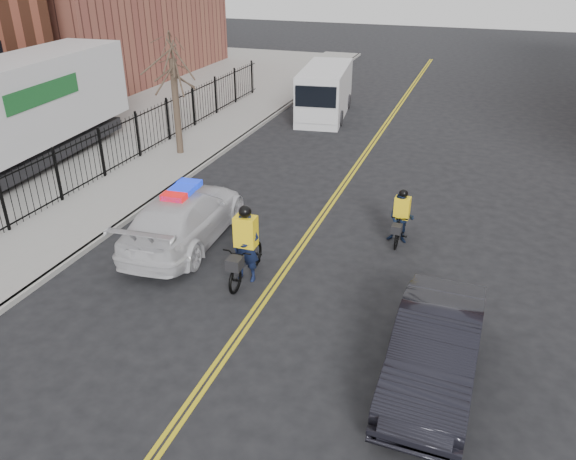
# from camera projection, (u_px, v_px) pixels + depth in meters

# --- Properties ---
(ground) EXTENTS (120.00, 120.00, 0.00)m
(ground) POSITION_uv_depth(u_px,v_px,m) (253.00, 315.00, 13.94)
(ground) COLOR black
(ground) RESTS_ON ground
(center_line_left) EXTENTS (0.10, 60.00, 0.01)m
(center_line_left) POSITION_uv_depth(u_px,v_px,m) (334.00, 195.00, 20.70)
(center_line_left) COLOR gold
(center_line_left) RESTS_ON ground
(center_line_right) EXTENTS (0.10, 60.00, 0.01)m
(center_line_right) POSITION_uv_depth(u_px,v_px,m) (339.00, 195.00, 20.65)
(center_line_right) COLOR gold
(center_line_right) RESTS_ON ground
(sidewalk) EXTENTS (3.00, 60.00, 0.15)m
(sidewalk) POSITION_uv_depth(u_px,v_px,m) (159.00, 169.00, 22.87)
(sidewalk) COLOR gray
(sidewalk) RESTS_ON ground
(curb) EXTENTS (0.20, 60.00, 0.15)m
(curb) POSITION_uv_depth(u_px,v_px,m) (191.00, 174.00, 22.43)
(curb) COLOR gray
(curb) RESTS_ON ground
(iron_fence) EXTENTS (0.12, 28.00, 2.00)m
(iron_fence) POSITION_uv_depth(u_px,v_px,m) (124.00, 144.00, 22.90)
(iron_fence) COLOR black
(iron_fence) RESTS_ON ground
(street_tree) EXTENTS (3.20, 3.20, 4.80)m
(street_tree) POSITION_uv_depth(u_px,v_px,m) (173.00, 74.00, 23.03)
(street_tree) COLOR #382D21
(street_tree) RESTS_ON sidewalk
(police_cruiser) EXTENTS (2.65, 5.74, 1.78)m
(police_cruiser) POSITION_uv_depth(u_px,v_px,m) (184.00, 217.00, 17.10)
(police_cruiser) COLOR silver
(police_cruiser) RESTS_ON ground
(dark_sedan) EXTENTS (1.79, 4.81, 1.57)m
(dark_sedan) POSITION_uv_depth(u_px,v_px,m) (434.00, 350.00, 11.49)
(dark_sedan) COLOR black
(dark_sedan) RESTS_ON ground
(cargo_van) EXTENTS (3.00, 6.36, 2.57)m
(cargo_van) POSITION_uv_depth(u_px,v_px,m) (324.00, 93.00, 29.82)
(cargo_van) COLOR silver
(cargo_van) RESTS_ON ground
(cyclist_near) EXTENTS (0.83, 2.26, 2.21)m
(cyclist_near) POSITION_uv_depth(u_px,v_px,m) (246.00, 255.00, 15.10)
(cyclist_near) COLOR black
(cyclist_near) RESTS_ON ground
(cyclist_far) EXTENTS (0.80, 1.75, 1.75)m
(cyclist_far) POSITION_uv_depth(u_px,v_px,m) (401.00, 222.00, 17.10)
(cyclist_far) COLOR black
(cyclist_far) RESTS_ON ground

